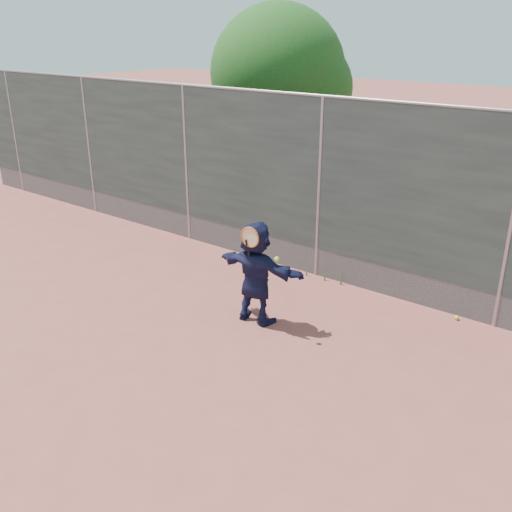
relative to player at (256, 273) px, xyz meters
The scene contains 7 objects.
ground 1.74m from the player, 96.72° to the right, with size 80.00×80.00×0.00m, color #9E4C42.
player is the anchor object (origin of this frame).
ball_ground 3.03m from the player, 37.55° to the left, with size 0.07×0.07×0.07m, color #B7E332.
fence 2.12m from the player, 95.41° to the left, with size 20.00×0.06×3.03m.
swing_action 0.60m from the player, 65.18° to the right, with size 0.62×0.13×0.51m.
tree_left 6.24m from the player, 121.26° to the left, with size 3.15×3.00×4.53m.
weed_clump 1.93m from the player, 86.53° to the left, with size 0.68×0.07×0.30m.
Camera 1 is at (4.68, -4.30, 3.99)m, focal length 40.00 mm.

